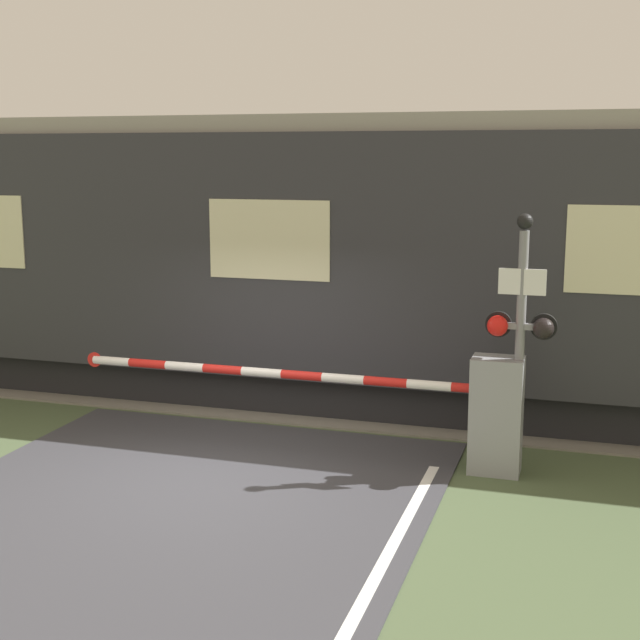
{
  "coord_description": "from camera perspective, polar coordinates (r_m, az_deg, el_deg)",
  "views": [
    {
      "loc": [
        4.18,
        -9.14,
        3.72
      ],
      "look_at": [
        0.82,
        1.7,
        1.6
      ],
      "focal_mm": 50.0,
      "sensor_mm": 36.0,
      "label": 1
    }
  ],
  "objects": [
    {
      "name": "ground_plane",
      "position": [
        10.71,
        -6.98,
        -9.82
      ],
      "size": [
        80.0,
        80.0,
        0.0
      ],
      "primitive_type": "plane",
      "color": "#475638"
    },
    {
      "name": "crossing_barrier",
      "position": [
        10.75,
        9.07,
        -5.62
      ],
      "size": [
        5.74,
        0.44,
        1.39
      ],
      "color": "gray",
      "rests_on": "ground_plane"
    },
    {
      "name": "signal_post",
      "position": [
        10.41,
        12.71,
        -0.6
      ],
      "size": [
        0.81,
        0.26,
        3.07
      ],
      "color": "gray",
      "rests_on": "ground_plane"
    },
    {
      "name": "track_bed",
      "position": [
        14.01,
        -0.74,
        -4.72
      ],
      "size": [
        36.0,
        3.2,
        0.13
      ],
      "color": "slate",
      "rests_on": "ground_plane"
    },
    {
      "name": "train",
      "position": [
        13.63,
        -1.2,
        4.06
      ],
      "size": [
        17.48,
        2.83,
        4.25
      ],
      "color": "black",
      "rests_on": "ground_plane"
    }
  ]
}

